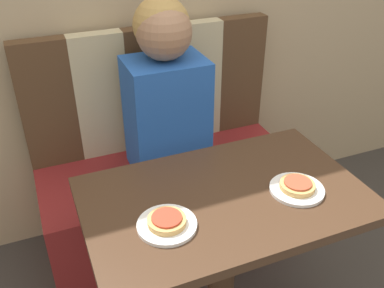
{
  "coord_description": "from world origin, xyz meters",
  "views": [
    {
      "loc": [
        -0.51,
        -0.97,
        1.57
      ],
      "look_at": [
        0.0,
        0.28,
        0.74
      ],
      "focal_mm": 40.0,
      "sensor_mm": 36.0,
      "label": 1
    }
  ],
  "objects_px": {
    "person": "(165,87)",
    "pizza_left": "(167,220)",
    "plate_right": "(297,189)",
    "pizza_right": "(297,185)",
    "plate_left": "(167,225)"
  },
  "relations": [
    {
      "from": "person",
      "to": "pizza_left",
      "type": "xyz_separation_m",
      "value": [
        -0.22,
        -0.64,
        -0.12
      ]
    },
    {
      "from": "plate_right",
      "to": "pizza_right",
      "type": "distance_m",
      "value": 0.02
    },
    {
      "from": "plate_left",
      "to": "plate_right",
      "type": "relative_size",
      "value": 1.0
    },
    {
      "from": "person",
      "to": "pizza_left",
      "type": "bearing_deg",
      "value": -109.24
    },
    {
      "from": "person",
      "to": "plate_right",
      "type": "relative_size",
      "value": 4.19
    },
    {
      "from": "pizza_right",
      "to": "plate_right",
      "type": "bearing_deg",
      "value": 0.0
    },
    {
      "from": "plate_right",
      "to": "plate_left",
      "type": "bearing_deg",
      "value": 180.0
    },
    {
      "from": "person",
      "to": "pizza_left",
      "type": "height_order",
      "value": "person"
    },
    {
      "from": "plate_left",
      "to": "pizza_right",
      "type": "xyz_separation_m",
      "value": [
        0.45,
        0.0,
        0.02
      ]
    },
    {
      "from": "pizza_right",
      "to": "pizza_left",
      "type": "bearing_deg",
      "value": 180.0
    },
    {
      "from": "person",
      "to": "plate_right",
      "type": "height_order",
      "value": "person"
    },
    {
      "from": "plate_left",
      "to": "pizza_left",
      "type": "distance_m",
      "value": 0.02
    },
    {
      "from": "plate_right",
      "to": "pizza_left",
      "type": "xyz_separation_m",
      "value": [
        -0.45,
        0.0,
        0.02
      ]
    },
    {
      "from": "plate_right",
      "to": "pizza_right",
      "type": "height_order",
      "value": "pizza_right"
    },
    {
      "from": "person",
      "to": "plate_left",
      "type": "relative_size",
      "value": 4.19
    }
  ]
}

